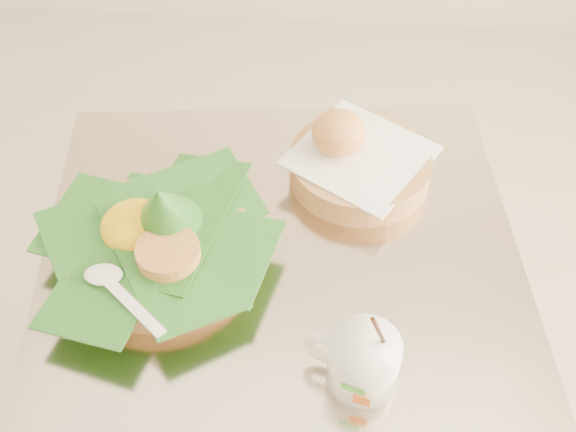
# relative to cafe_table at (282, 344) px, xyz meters

# --- Properties ---
(cafe_table) EXTENTS (0.78, 0.78, 0.75)m
(cafe_table) POSITION_rel_cafe_table_xyz_m (0.00, 0.00, 0.00)
(cafe_table) COLOR gray
(cafe_table) RESTS_ON floor
(rice_basket) EXTENTS (0.33, 0.34, 0.17)m
(rice_basket) POSITION_rel_cafe_table_xyz_m (-0.18, -0.01, 0.27)
(rice_basket) COLOR tan
(rice_basket) RESTS_ON cafe_table
(bread_basket) EXTENTS (0.26, 0.26, 0.12)m
(bread_basket) POSITION_rel_cafe_table_xyz_m (0.10, 0.19, 0.26)
(bread_basket) COLOR tan
(bread_basket) RESTS_ON cafe_table
(coffee_mug) EXTENTS (0.12, 0.10, 0.15)m
(coffee_mug) POSITION_rel_cafe_table_xyz_m (0.11, -0.18, 0.26)
(coffee_mug) COLOR white
(coffee_mug) RESTS_ON cafe_table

